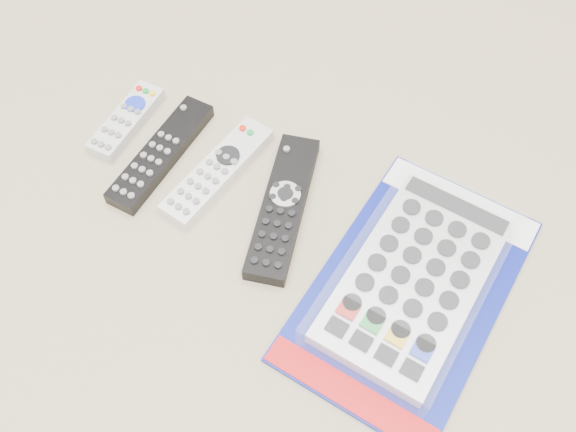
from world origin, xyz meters
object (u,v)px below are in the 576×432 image
at_px(remote_large_black, 283,207).
at_px(jumbo_remote_packaged, 414,279).
at_px(remote_small_grey, 126,120).
at_px(remote_silver_dvd, 217,171).
at_px(remote_slim_black, 161,153).

xyz_separation_m(remote_large_black, jumbo_remote_packaged, (0.18, -0.03, 0.01)).
bearing_deg(remote_small_grey, remote_silver_dvd, -7.38).
relative_size(remote_small_grey, jumbo_remote_packaged, 0.38).
height_order(remote_small_grey, jumbo_remote_packaged, jumbo_remote_packaged).
bearing_deg(remote_slim_black, remote_silver_dvd, 7.68).
xyz_separation_m(remote_small_grey, remote_slim_black, (0.07, -0.03, 0.00)).
bearing_deg(remote_small_grey, jumbo_remote_packaged, -7.66).
distance_m(remote_slim_black, jumbo_remote_packaged, 0.37).
distance_m(remote_small_grey, remote_large_black, 0.26).
height_order(remote_large_black, jumbo_remote_packaged, jumbo_remote_packaged).
distance_m(remote_slim_black, remote_large_black, 0.18).
xyz_separation_m(remote_slim_black, remote_silver_dvd, (0.08, 0.01, -0.00)).
height_order(remote_small_grey, remote_slim_black, remote_slim_black).
relative_size(remote_silver_dvd, remote_large_black, 0.86).
bearing_deg(remote_slim_black, jumbo_remote_packaged, -2.68).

